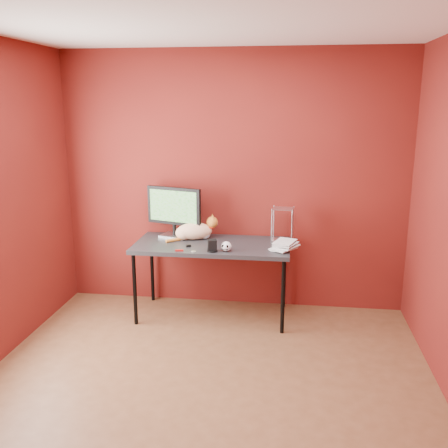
# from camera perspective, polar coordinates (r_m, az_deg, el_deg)

# --- Properties ---
(room) EXTENTS (3.52, 3.52, 2.61)m
(room) POSITION_cam_1_polar(r_m,az_deg,el_deg) (3.34, -2.61, 2.62)
(room) COLOR brown
(room) RESTS_ON ground
(desk) EXTENTS (1.50, 0.70, 0.75)m
(desk) POSITION_cam_1_polar(r_m,az_deg,el_deg) (4.86, -1.35, -2.81)
(desk) COLOR black
(desk) RESTS_ON ground
(monitor) EXTENTS (0.58, 0.26, 0.51)m
(monitor) POSITION_cam_1_polar(r_m,az_deg,el_deg) (5.03, -5.74, 1.66)
(monitor) COLOR #BCBCC2
(monitor) RESTS_ON desk
(cat) EXTENTS (0.49, 0.32, 0.25)m
(cat) POSITION_cam_1_polar(r_m,az_deg,el_deg) (4.97, -3.36, -0.79)
(cat) COLOR orange
(cat) RESTS_ON desk
(skull_mug) EXTENTS (0.10, 0.10, 0.09)m
(skull_mug) POSITION_cam_1_polar(r_m,az_deg,el_deg) (4.58, 0.28, -2.57)
(skull_mug) COLOR white
(skull_mug) RESTS_ON desk
(speaker) EXTENTS (0.10, 0.10, 0.11)m
(speaker) POSITION_cam_1_polar(r_m,az_deg,el_deg) (4.57, -1.35, -2.54)
(speaker) COLOR black
(speaker) RESTS_ON desk
(book_stack) EXTENTS (0.28, 0.29, 0.94)m
(book_stack) POSITION_cam_1_polar(r_m,az_deg,el_deg) (4.62, 6.25, 2.86)
(book_stack) COLOR beige
(book_stack) RESTS_ON desk
(wire_rack) EXTENTS (0.21, 0.17, 0.34)m
(wire_rack) POSITION_cam_1_polar(r_m,az_deg,el_deg) (4.92, 6.71, -0.05)
(wire_rack) COLOR #BCBCC2
(wire_rack) RESTS_ON desk
(pocket_knife) EXTENTS (0.08, 0.03, 0.02)m
(pocket_knife) POSITION_cam_1_polar(r_m,az_deg,el_deg) (4.61, -5.13, -3.01)
(pocket_knife) COLOR #950D0B
(pocket_knife) RESTS_ON desk
(black_gadget) EXTENTS (0.05, 0.04, 0.02)m
(black_gadget) POSITION_cam_1_polar(r_m,az_deg,el_deg) (4.74, -4.08, -2.50)
(black_gadget) COLOR black
(black_gadget) RESTS_ON desk
(washer) EXTENTS (0.05, 0.05, 0.00)m
(washer) POSITION_cam_1_polar(r_m,az_deg,el_deg) (4.59, -3.51, -3.15)
(washer) COLOR #BCBCC2
(washer) RESTS_ON desk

